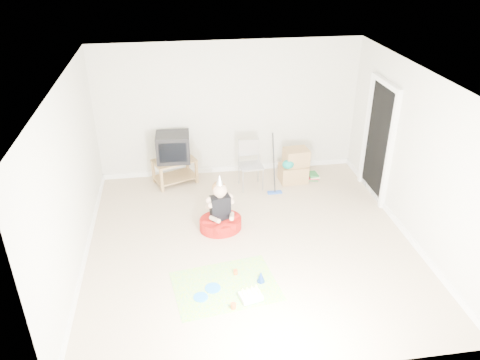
{
  "coord_description": "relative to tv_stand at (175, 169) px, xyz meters",
  "views": [
    {
      "loc": [
        -1.04,
        -5.9,
        4.31
      ],
      "look_at": [
        -0.1,
        0.4,
        0.9
      ],
      "focal_mm": 35.0,
      "sensor_mm": 36.0,
      "label": 1
    }
  ],
  "objects": [
    {
      "name": "cardboard_boxes",
      "position": [
        2.27,
        -0.26,
        0.03
      ],
      "size": [
        0.55,
        0.44,
        0.65
      ],
      "color": "#A78050",
      "rests_on": "ground"
    },
    {
      "name": "floor_mop",
      "position": [
        1.81,
        -0.69,
        -0.02
      ],
      "size": [
        0.27,
        0.36,
        1.08
      ],
      "color": "blue",
      "rests_on": "ground"
    },
    {
      "name": "folding_chair",
      "position": [
        1.41,
        -0.4,
        0.17
      ],
      "size": [
        0.45,
        0.43,
        0.93
      ],
      "color": "#9C9CA2",
      "rests_on": "ground"
    },
    {
      "name": "book_pile",
      "position": [
        2.68,
        -0.23,
        -0.23
      ],
      "size": [
        0.27,
        0.31,
        0.12
      ],
      "color": "#267236",
      "rests_on": "ground"
    },
    {
      "name": "blue_plate_near",
      "position": [
        0.42,
        -3.14,
        -0.27
      ],
      "size": [
        0.3,
        0.3,
        0.01
      ],
      "primitive_type": "cylinder",
      "rotation": [
        0.0,
        0.0,
        0.55
      ],
      "color": "#1B7EDF",
      "rests_on": "party_mat"
    },
    {
      "name": "orange_cup_far",
      "position": [
        0.64,
        -3.56,
        -0.24
      ],
      "size": [
        0.08,
        0.08,
        0.08
      ],
      "primitive_type": "cylinder",
      "rotation": [
        0.0,
        0.0,
        0.19
      ],
      "color": "#DA5118",
      "rests_on": "party_mat"
    },
    {
      "name": "tv_stand",
      "position": [
        0.0,
        0.0,
        0.0
      ],
      "size": [
        0.89,
        0.73,
        0.48
      ],
      "color": "olive",
      "rests_on": "ground"
    },
    {
      "name": "ground",
      "position": [
        1.1,
        -2.15,
        -0.28
      ],
      "size": [
        5.0,
        5.0,
        0.0
      ],
      "primitive_type": "plane",
      "color": "#C7AF8F",
      "rests_on": "ground"
    },
    {
      "name": "party_mat",
      "position": [
        0.59,
        -3.12,
        -0.28
      ],
      "size": [
        1.53,
        1.21,
        0.01
      ],
      "primitive_type": "cube",
      "rotation": [
        0.0,
        0.0,
        0.15
      ],
      "color": "#EC3198",
      "rests_on": "ground"
    },
    {
      "name": "orange_cup_near",
      "position": [
        0.76,
        -2.89,
        -0.24
      ],
      "size": [
        0.07,
        0.07,
        0.07
      ],
      "primitive_type": "cylinder",
      "rotation": [
        0.0,
        0.0,
        0.19
      ],
      "color": "#DA5118",
      "rests_on": "party_mat"
    },
    {
      "name": "blue_plate_far",
      "position": [
        0.24,
        -3.3,
        -0.27
      ],
      "size": [
        0.25,
        0.25,
        0.01
      ],
      "primitive_type": "cylinder",
      "rotation": [
        0.0,
        0.0,
        0.37
      ],
      "color": "#1B7EDF",
      "rests_on": "party_mat"
    },
    {
      "name": "seated_woman",
      "position": [
        0.69,
        -1.71,
        -0.07
      ],
      "size": [
        0.81,
        0.81,
        0.99
      ],
      "color": "#AB140F",
      "rests_on": "ground"
    },
    {
      "name": "crt_tv",
      "position": [
        0.0,
        -0.0,
        0.46
      ],
      "size": [
        0.63,
        0.53,
        0.53
      ],
      "primitive_type": "cube",
      "rotation": [
        0.0,
        0.0,
        -0.04
      ],
      "color": "black",
      "rests_on": "tv_stand"
    },
    {
      "name": "birthday_cake",
      "position": [
        0.89,
        -3.42,
        -0.24
      ],
      "size": [
        0.32,
        0.28,
        0.14
      ],
      "color": "white",
      "rests_on": "party_mat"
    },
    {
      "name": "blue_party_hat",
      "position": [
        1.09,
        -3.1,
        -0.19
      ],
      "size": [
        0.15,
        0.15,
        0.17
      ],
      "primitive_type": "cone",
      "rotation": [
        0.0,
        0.0,
        0.34
      ],
      "color": "#183EAE",
      "rests_on": "party_mat"
    },
    {
      "name": "doorway_recess",
      "position": [
        3.58,
        -0.95,
        0.74
      ],
      "size": [
        0.02,
        0.9,
        2.05
      ],
      "primitive_type": "cube",
      "color": "black",
      "rests_on": "ground"
    }
  ]
}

